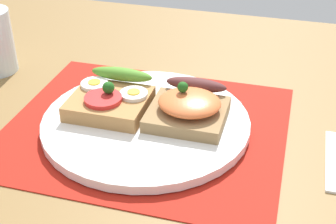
{
  "coord_description": "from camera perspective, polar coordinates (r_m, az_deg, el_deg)",
  "views": [
    {
      "loc": [
        17.16,
        -50.64,
        35.69
      ],
      "look_at": [
        3.0,
        0.0,
        2.99
      ],
      "focal_mm": 52.08,
      "sensor_mm": 36.0,
      "label": 1
    }
  ],
  "objects": [
    {
      "name": "sandwich_salmon",
      "position": [
        0.63,
        2.48,
        0.7
      ],
      "size": [
        9.83,
        10.68,
        5.07
      ],
      "color": "#97764A",
      "rests_on": "plate"
    },
    {
      "name": "ground_plane",
      "position": [
        0.65,
        -2.54,
        -3.05
      ],
      "size": [
        120.0,
        90.0,
        3.2
      ],
      "primitive_type": "cube",
      "color": "olive"
    },
    {
      "name": "plate",
      "position": [
        0.64,
        -2.6,
        -1.22
      ],
      "size": [
        27.11,
        27.11,
        1.19
      ],
      "primitive_type": "cylinder",
      "color": "white",
      "rests_on": "placemat"
    },
    {
      "name": "placemat",
      "position": [
        0.64,
        -2.58,
        -1.77
      ],
      "size": [
        36.13,
        31.03,
        0.3
      ],
      "primitive_type": "cube",
      "color": "#A71B10",
      "rests_on": "ground_plane"
    },
    {
      "name": "sandwich_egg_tomato",
      "position": [
        0.65,
        -6.67,
        1.63
      ],
      "size": [
        10.08,
        10.51,
        4.28
      ],
      "color": "#B07B45",
      "rests_on": "plate"
    }
  ]
}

